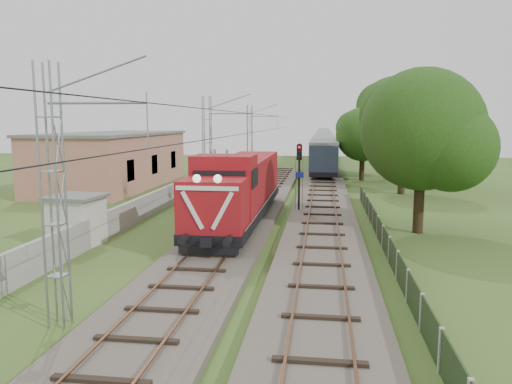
# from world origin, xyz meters

# --- Properties ---
(ground) EXTENTS (140.00, 140.00, 0.00)m
(ground) POSITION_xyz_m (0.00, 0.00, 0.00)
(ground) COLOR #374B1C
(ground) RESTS_ON ground
(track_main) EXTENTS (4.20, 70.00, 0.45)m
(track_main) POSITION_xyz_m (0.00, 7.00, 0.18)
(track_main) COLOR #6B6054
(track_main) RESTS_ON ground
(track_side) EXTENTS (4.20, 80.00, 0.45)m
(track_side) POSITION_xyz_m (5.00, 20.00, 0.18)
(track_side) COLOR #6B6054
(track_side) RESTS_ON ground
(catenary) EXTENTS (3.31, 70.00, 8.00)m
(catenary) POSITION_xyz_m (-2.95, 12.00, 4.05)
(catenary) COLOR gray
(catenary) RESTS_ON ground
(boundary_wall) EXTENTS (0.25, 40.00, 1.50)m
(boundary_wall) POSITION_xyz_m (-6.50, 12.00, 0.75)
(boundary_wall) COLOR #9E9E99
(boundary_wall) RESTS_ON ground
(station_building) EXTENTS (8.40, 20.40, 5.22)m
(station_building) POSITION_xyz_m (-15.00, 24.00, 2.63)
(station_building) COLOR #AF725E
(station_building) RESTS_ON ground
(fence) EXTENTS (0.12, 32.00, 1.20)m
(fence) POSITION_xyz_m (8.00, 3.00, 0.60)
(fence) COLOR black
(fence) RESTS_ON ground
(locomotive) EXTENTS (3.10, 17.69, 4.49)m
(locomotive) POSITION_xyz_m (0.00, 7.84, 2.30)
(locomotive) COLOR black
(locomotive) RESTS_ON ground
(coach_rake) EXTENTS (3.04, 113.76, 3.52)m
(coach_rake) POSITION_xyz_m (5.00, 85.75, 2.52)
(coach_rake) COLOR black
(coach_rake) RESTS_ON ground
(signal_post) EXTENTS (0.53, 0.41, 4.81)m
(signal_post) POSITION_xyz_m (3.38, 11.79, 3.30)
(signal_post) COLOR black
(signal_post) RESTS_ON ground
(relay_hut) EXTENTS (2.71, 2.71, 2.57)m
(relay_hut) POSITION_xyz_m (-7.40, 1.69, 1.30)
(relay_hut) COLOR beige
(relay_hut) RESTS_ON ground
(tree_a) EXTENTS (7.12, 6.78, 9.23)m
(tree_a) POSITION_xyz_m (10.46, 6.92, 5.76)
(tree_a) COLOR #352615
(tree_a) RESTS_ON ground
(tree_b) EXTENTS (7.34, 6.99, 9.52)m
(tree_b) POSITION_xyz_m (11.84, 22.55, 5.94)
(tree_b) COLOR #352615
(tree_b) RESTS_ON ground
(tree_c) EXTENTS (5.99, 5.70, 7.76)m
(tree_c) POSITION_xyz_m (9.16, 32.35, 4.84)
(tree_c) COLOR #352615
(tree_c) RESTS_ON ground
(tree_d) EXTENTS (8.66, 8.25, 11.23)m
(tree_d) POSITION_xyz_m (12.81, 35.71, 7.01)
(tree_d) COLOR #352615
(tree_d) RESTS_ON ground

